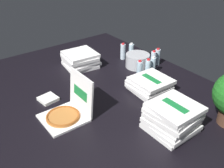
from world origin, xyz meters
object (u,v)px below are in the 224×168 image
at_px(pizza_stack_left_far, 80,60).
at_px(pizza_stack_right_far, 172,118).
at_px(ice_bucket, 137,60).
at_px(water_bottle_3, 131,51).
at_px(water_bottle_6, 153,59).
at_px(open_pizza_box, 68,110).
at_px(water_bottle_0, 153,65).
at_px(napkin_pile, 48,99).
at_px(water_bottle_5, 148,68).
at_px(water_bottle_2, 123,51).
at_px(pizza_stack_center_near, 150,85).
at_px(water_bottle_4, 157,57).
at_px(water_bottle_1, 139,70).

distance_m(pizza_stack_left_far, pizza_stack_right_far, 1.53).
distance_m(pizza_stack_left_far, ice_bucket, 0.72).
relative_size(water_bottle_3, water_bottle_6, 1.00).
relative_size(open_pizza_box, water_bottle_0, 1.88).
bearing_deg(napkin_pile, water_bottle_5, 78.56).
height_order(ice_bucket, water_bottle_2, water_bottle_2).
relative_size(open_pizza_box, water_bottle_2, 1.88).
bearing_deg(pizza_stack_left_far, pizza_stack_center_near, 16.51).
xyz_separation_m(water_bottle_6, napkin_pile, (-0.11, -1.39, -0.09)).
height_order(water_bottle_4, water_bottle_5, same).
xyz_separation_m(water_bottle_5, water_bottle_6, (-0.13, 0.22, 0.00)).
relative_size(pizza_stack_right_far, ice_bucket, 1.41).
bearing_deg(water_bottle_0, water_bottle_4, 122.44).
bearing_deg(water_bottle_5, water_bottle_3, 161.35).
bearing_deg(ice_bucket, pizza_stack_right_far, -28.47).
bearing_deg(water_bottle_6, napkin_pile, -94.32).
bearing_deg(napkin_pile, pizza_stack_left_far, 124.87).
bearing_deg(water_bottle_0, water_bottle_6, 132.73).
distance_m(water_bottle_4, napkin_pile, 1.49).
relative_size(open_pizza_box, pizza_stack_left_far, 0.98).
bearing_deg(pizza_stack_left_far, napkin_pile, -55.13).
xyz_separation_m(pizza_stack_center_near, ice_bucket, (-0.52, 0.29, 0.01)).
height_order(pizza_stack_left_far, napkin_pile, pizza_stack_left_far).
xyz_separation_m(open_pizza_box, pizza_stack_right_far, (0.70, 0.62, 0.06)).
xyz_separation_m(water_bottle_5, napkin_pile, (-0.24, -1.17, -0.09)).
bearing_deg(pizza_stack_left_far, pizza_stack_right_far, -0.75).
bearing_deg(pizza_stack_left_far, open_pizza_box, -37.35).
height_order(open_pizza_box, pizza_stack_center_near, open_pizza_box).
xyz_separation_m(pizza_stack_right_far, water_bottle_0, (-0.84, 0.61, -0.02)).
relative_size(pizza_stack_right_far, napkin_pile, 2.51).
height_order(water_bottle_2, napkin_pile, water_bottle_2).
xyz_separation_m(pizza_stack_left_far, water_bottle_4, (0.55, 0.82, 0.01)).
bearing_deg(water_bottle_0, water_bottle_3, 171.62).
xyz_separation_m(water_bottle_1, water_bottle_2, (-0.52, 0.18, 0.00)).
bearing_deg(pizza_stack_right_far, water_bottle_6, 142.32).
height_order(water_bottle_6, napkin_pile, water_bottle_6).
height_order(water_bottle_0, napkin_pile, water_bottle_0).
bearing_deg(pizza_stack_center_near, napkin_pile, -117.36).
relative_size(ice_bucket, water_bottle_5, 1.35).
xyz_separation_m(pizza_stack_left_far, water_bottle_5, (0.70, 0.50, 0.01)).
relative_size(water_bottle_1, napkin_pile, 1.32).
distance_m(water_bottle_6, napkin_pile, 1.40).
bearing_deg(ice_bucket, water_bottle_5, -15.63).
height_order(ice_bucket, napkin_pile, ice_bucket).
bearing_deg(water_bottle_6, water_bottle_3, -170.77).
relative_size(water_bottle_0, napkin_pile, 1.32).
bearing_deg(water_bottle_5, water_bottle_2, 172.44).
relative_size(water_bottle_0, water_bottle_5, 1.00).
relative_size(pizza_stack_center_near, pizza_stack_left_far, 0.96).
xyz_separation_m(pizza_stack_right_far, napkin_pile, (-1.07, -0.65, -0.11)).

